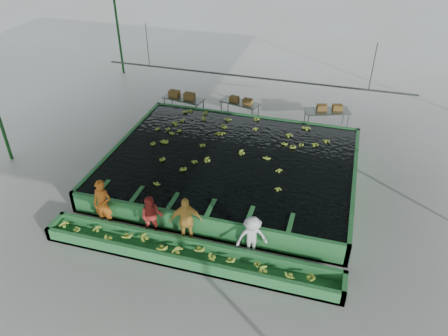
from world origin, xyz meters
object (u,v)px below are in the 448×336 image
(sorting_trough, at_px, (188,254))
(worker_d, at_px, (252,237))
(box_stack_left, at_px, (182,97))
(packing_table_left, at_px, (184,106))
(packing_table_mid, at_px, (240,110))
(flotation_tank, at_px, (231,166))
(packing_table_right, at_px, (326,119))
(worker_a, at_px, (103,204))
(worker_b, at_px, (152,217))
(box_stack_right, at_px, (329,110))
(worker_c, at_px, (186,221))
(box_stack_mid, at_px, (241,102))

(sorting_trough, relative_size, worker_d, 6.34)
(worker_d, bearing_deg, sorting_trough, 179.46)
(box_stack_left, bearing_deg, packing_table_left, -0.34)
(worker_d, distance_m, packing_table_mid, 9.94)
(flotation_tank, relative_size, packing_table_left, 4.72)
(packing_table_right, bearing_deg, worker_a, -125.41)
(worker_b, distance_m, worker_d, 3.49)
(box_stack_right, bearing_deg, flotation_tank, -122.88)
(worker_b, relative_size, worker_d, 1.03)
(flotation_tank, xyz_separation_m, worker_a, (-3.43, -4.30, 0.50))
(flotation_tank, distance_m, packing_table_right, 6.29)
(worker_c, xyz_separation_m, box_stack_mid, (-0.56, 9.45, -0.01))
(worker_d, distance_m, box_stack_left, 10.79)
(worker_a, relative_size, worker_d, 1.20)
(box_stack_mid, relative_size, box_stack_right, 0.96)
(worker_a, distance_m, worker_b, 1.85)
(worker_a, xyz_separation_m, box_stack_right, (6.92, 9.69, 0.04))
(worker_d, height_order, packing_table_left, worker_d)
(packing_table_left, bearing_deg, box_stack_mid, 7.54)
(flotation_tank, height_order, worker_a, worker_a)
(packing_table_left, xyz_separation_m, box_stack_right, (7.36, 0.64, 0.50))
(worker_a, distance_m, worker_d, 5.34)
(packing_table_left, distance_m, packing_table_mid, 2.92)
(worker_a, distance_m, box_stack_mid, 9.78)
(worker_a, height_order, worker_c, worker_a)
(sorting_trough, height_order, packing_table_left, packing_table_left)
(worker_a, relative_size, worker_c, 1.03)
(sorting_trough, relative_size, packing_table_mid, 5.00)
(packing_table_left, bearing_deg, worker_a, -87.23)
(worker_d, xyz_separation_m, packing_table_left, (-5.77, 9.06, -0.31))
(worker_a, relative_size, packing_table_right, 0.88)
(worker_d, bearing_deg, worker_a, 156.69)
(worker_b, height_order, worker_d, worker_b)
(flotation_tank, height_order, worker_d, worker_d)
(worker_a, xyz_separation_m, packing_table_left, (-0.44, 9.06, -0.47))
(flotation_tank, relative_size, worker_a, 5.27)
(sorting_trough, bearing_deg, worker_d, 22.77)
(worker_a, bearing_deg, box_stack_mid, 73.97)
(flotation_tank, height_order, packing_table_mid, packing_table_mid)
(sorting_trough, height_order, worker_d, worker_d)
(flotation_tank, xyz_separation_m, worker_c, (-0.36, -4.30, 0.48))
(packing_table_right, distance_m, box_stack_right, 0.51)
(flotation_tank, xyz_separation_m, packing_table_mid, (-0.98, 5.20, 0.00))
(packing_table_right, distance_m, box_stack_mid, 4.33)
(worker_b, distance_m, packing_table_mid, 9.53)
(flotation_tank, height_order, sorting_trough, flotation_tank)
(sorting_trough, relative_size, box_stack_mid, 8.38)
(worker_a, relative_size, packing_table_left, 0.90)
(packing_table_right, distance_m, box_stack_left, 7.39)
(sorting_trough, xyz_separation_m, worker_c, (-0.36, 0.80, 0.68))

